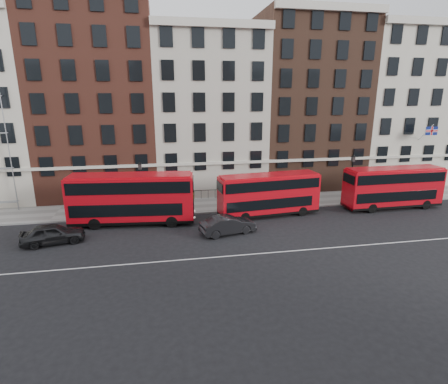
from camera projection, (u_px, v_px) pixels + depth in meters
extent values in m
plane|color=black|center=(239.00, 244.00, 28.12)|extent=(120.00, 120.00, 0.00)
cube|color=slate|center=(218.00, 204.00, 38.05)|extent=(80.00, 5.00, 0.15)
cube|color=gray|center=(222.00, 212.00, 35.68)|extent=(80.00, 0.30, 0.16)
cube|color=white|center=(245.00, 255.00, 26.22)|extent=(70.00, 0.12, 0.01)
cube|color=brown|center=(97.00, 100.00, 40.01)|extent=(12.80, 10.00, 22.00)
cube|color=#AFA99A|center=(208.00, 113.00, 42.62)|extent=(12.80, 10.00, 19.00)
cube|color=beige|center=(214.00, 23.00, 35.20)|extent=(12.80, 0.50, 0.80)
cube|color=brown|center=(307.00, 104.00, 44.56)|extent=(12.80, 10.00, 21.00)
cube|color=beige|center=(333.00, 6.00, 36.87)|extent=(12.80, 0.50, 0.80)
cube|color=#BDB7A4|center=(396.00, 107.00, 46.90)|extent=(12.80, 10.00, 20.00)
cube|color=beige|center=(438.00, 21.00, 39.34)|extent=(12.80, 0.50, 0.80)
cube|color=red|center=(132.00, 198.00, 31.87)|extent=(11.36, 3.76, 4.19)
cube|color=black|center=(133.00, 219.00, 32.40)|extent=(11.36, 3.80, 0.25)
cube|color=black|center=(129.00, 206.00, 32.04)|extent=(10.10, 3.72, 1.11)
cube|color=black|center=(131.00, 185.00, 31.52)|extent=(10.94, 3.80, 1.06)
cube|color=red|center=(130.00, 175.00, 31.29)|extent=(11.02, 3.52, 0.19)
cube|color=black|center=(194.00, 205.00, 32.52)|extent=(0.32, 2.33, 1.38)
cube|color=black|center=(193.00, 194.00, 32.21)|extent=(0.29, 2.02, 0.45)
cylinder|color=black|center=(172.00, 222.00, 31.52)|extent=(1.09, 0.40, 1.06)
cylinder|color=black|center=(173.00, 213.00, 33.81)|extent=(1.09, 0.40, 1.06)
cylinder|color=black|center=(95.00, 224.00, 31.01)|extent=(1.09, 0.40, 1.06)
cylinder|color=black|center=(102.00, 215.00, 33.29)|extent=(1.09, 0.40, 1.06)
cube|color=red|center=(269.00, 194.00, 34.19)|extent=(10.12, 3.40, 3.73)
cube|color=black|center=(268.00, 211.00, 34.66)|extent=(10.12, 3.43, 0.23)
cube|color=black|center=(266.00, 201.00, 34.28)|extent=(9.00, 3.35, 0.99)
cube|color=black|center=(269.00, 183.00, 33.88)|extent=(9.75, 3.43, 0.94)
cube|color=red|center=(269.00, 175.00, 33.67)|extent=(9.81, 3.18, 0.17)
cube|color=black|center=(314.00, 197.00, 35.74)|extent=(0.29, 2.08, 1.23)
cube|color=black|center=(314.00, 188.00, 35.47)|extent=(0.26, 1.79, 0.40)
cylinder|color=black|center=(302.00, 211.00, 34.54)|extent=(0.97, 0.36, 0.94)
cylinder|color=black|center=(293.00, 205.00, 36.50)|extent=(0.97, 0.36, 0.94)
cylinder|color=black|center=(245.00, 217.00, 32.90)|extent=(0.97, 0.36, 0.94)
cylinder|color=black|center=(238.00, 210.00, 34.86)|extent=(0.97, 0.36, 0.94)
cube|color=red|center=(393.00, 187.00, 36.49)|extent=(10.36, 2.67, 3.88)
cube|color=black|center=(391.00, 204.00, 36.98)|extent=(10.36, 2.71, 0.24)
cube|color=black|center=(390.00, 193.00, 36.62)|extent=(9.18, 2.72, 1.03)
cube|color=black|center=(394.00, 176.00, 36.17)|extent=(9.97, 2.74, 0.98)
cube|color=red|center=(395.00, 168.00, 35.96)|extent=(10.06, 2.46, 0.18)
cube|color=black|center=(435.00, 191.00, 37.70)|extent=(0.12, 2.16, 1.28)
cube|color=black|center=(436.00, 182.00, 37.41)|extent=(0.12, 1.87, 0.41)
cylinder|color=black|center=(426.00, 205.00, 36.58)|extent=(0.99, 0.30, 0.98)
cylinder|color=black|center=(411.00, 199.00, 38.65)|extent=(0.99, 0.30, 0.98)
cylinder|color=black|center=(372.00, 208.00, 35.37)|extent=(0.99, 0.30, 0.98)
cylinder|color=black|center=(360.00, 202.00, 37.45)|extent=(0.99, 0.30, 0.98)
imported|color=#232326|center=(53.00, 234.00, 28.06)|extent=(5.09, 2.85, 1.64)
imported|color=black|center=(228.00, 225.00, 30.05)|extent=(5.09, 2.73, 1.59)
cylinder|color=black|center=(142.00, 192.00, 33.99)|extent=(0.14, 0.14, 4.60)
cylinder|color=black|center=(143.00, 212.00, 34.53)|extent=(0.32, 0.32, 0.60)
cube|color=#262626|center=(140.00, 166.00, 33.30)|extent=(0.32, 0.32, 0.55)
cone|color=black|center=(140.00, 163.00, 33.21)|extent=(0.44, 0.44, 0.25)
cylinder|color=black|center=(351.00, 182.00, 37.95)|extent=(0.14, 0.14, 4.60)
cylinder|color=black|center=(349.00, 200.00, 38.49)|extent=(0.32, 0.32, 0.60)
cube|color=#262626|center=(353.00, 159.00, 37.26)|extent=(0.32, 0.32, 0.55)
cone|color=black|center=(354.00, 156.00, 37.17)|extent=(0.44, 0.44, 0.25)
cylinder|color=black|center=(435.00, 187.00, 39.75)|extent=(0.12, 0.12, 2.60)
cube|color=black|center=(438.00, 174.00, 39.18)|extent=(0.25, 0.30, 0.75)
sphere|color=red|center=(440.00, 172.00, 38.96)|extent=(0.14, 0.14, 0.14)
sphere|color=#0C9919|center=(439.00, 176.00, 39.07)|extent=(0.14, 0.14, 0.14)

